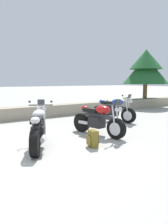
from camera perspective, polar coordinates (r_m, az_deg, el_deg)
The scene contains 6 objects.
ground_plane at distance 5.55m, azimuth -17.42°, elevation -10.37°, with size 120.00×120.00×0.00m, color #A3A099.
motorcycle_silver_near_left at distance 5.91m, azimuth -11.36°, elevation -4.17°, with size 1.21×1.86×1.18m.
motorcycle_red_centre at distance 7.08m, azimuth 3.67°, elevation -2.03°, with size 0.78×2.05×1.18m.
motorcycle_blue_far_right at distance 9.58m, azimuth 7.54°, elevation 0.52°, with size 0.89×2.02×1.18m.
rider_backpack at distance 5.87m, azimuth 2.23°, elevation -6.53°, with size 0.31×0.34×0.47m.
pine_tree_mid_left at distance 15.39m, azimuth 15.37°, elevation 10.78°, with size 2.96×2.96×3.15m.
Camera 1 is at (-1.50, -5.06, 1.70)m, focal length 36.17 mm.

